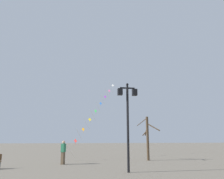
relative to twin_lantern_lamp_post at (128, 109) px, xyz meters
The scene contains 5 objects.
ground_plane 11.04m from the twin_lantern_lamp_post, 101.82° to the left, with size 160.00×160.00×0.00m, color #756B5B.
twin_lantern_lamp_post is the anchor object (origin of this frame).
kite_train 11.67m from the twin_lantern_lamp_post, 93.31° to the left, with size 6.30×10.64×9.35m.
kite_flyer 6.61m from the twin_lantern_lamp_post, 128.38° to the left, with size 0.41×0.62×1.71m.
bare_tree 7.58m from the twin_lantern_lamp_post, 61.63° to the left, with size 1.45×2.17×3.82m.
Camera 1 is at (-1.15, -2.77, 1.83)m, focal length 35.03 mm.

